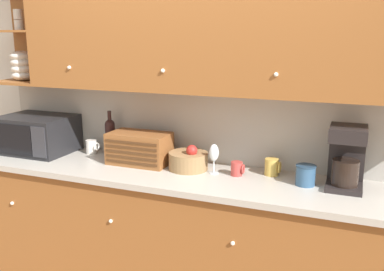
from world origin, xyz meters
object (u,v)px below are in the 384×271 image
(mug_patterned_third, at_px, (272,167))
(mug_blue_second, at_px, (237,169))
(coffee_maker, at_px, (347,156))
(wine_bottle, at_px, (110,135))
(fruit_basket, at_px, (188,160))
(wine_glass, at_px, (214,154))
(bread_box, at_px, (140,148))
(microwave, at_px, (37,134))
(mug, at_px, (92,147))
(storage_canister, at_px, (306,175))

(mug_patterned_third, bearing_deg, mug_blue_second, -156.62)
(mug_patterned_third, distance_m, coffee_maker, 0.47)
(wine_bottle, bearing_deg, fruit_basket, -9.50)
(mug_blue_second, height_order, mug_patterned_third, mug_patterned_third)
(coffee_maker, bearing_deg, wine_glass, -176.86)
(fruit_basket, bearing_deg, wine_glass, -6.92)
(bread_box, height_order, fruit_basket, bread_box)
(microwave, distance_m, mug_blue_second, 1.61)
(mug, height_order, wine_bottle, wine_bottle)
(wine_glass, bearing_deg, wine_bottle, 171.06)
(microwave, relative_size, storage_canister, 4.36)
(mug, xyz_separation_m, coffee_maker, (1.84, -0.07, 0.14))
(wine_bottle, height_order, coffee_maker, coffee_maker)
(wine_glass, bearing_deg, microwave, 179.54)
(wine_glass, xyz_separation_m, mug_patterned_third, (0.36, 0.11, -0.08))
(microwave, relative_size, wine_bottle, 1.60)
(mug, distance_m, storage_canister, 1.62)
(wine_glass, height_order, storage_canister, wine_glass)
(coffee_maker, bearing_deg, mug_blue_second, -177.67)
(storage_canister, xyz_separation_m, coffee_maker, (0.22, 0.05, 0.13))
(wine_glass, height_order, mug_patterned_third, wine_glass)
(wine_bottle, height_order, storage_canister, wine_bottle)
(wine_glass, xyz_separation_m, coffee_maker, (0.81, 0.04, 0.06))
(microwave, distance_m, coffee_maker, 2.27)
(mug_blue_second, bearing_deg, wine_bottle, 173.36)
(mug_patterned_third, bearing_deg, wine_bottle, 178.67)
(microwave, relative_size, mug_blue_second, 5.98)
(mug, relative_size, mug_blue_second, 1.16)
(microwave, xyz_separation_m, bread_box, (0.89, 0.01, -0.03))
(mug, bearing_deg, mug_patterned_third, -0.25)
(wine_bottle, distance_m, storage_canister, 1.47)
(microwave, relative_size, mug_patterned_third, 4.98)
(microwave, bearing_deg, fruit_basket, 0.51)
(fruit_basket, distance_m, mug_patterned_third, 0.56)
(mug, relative_size, wine_bottle, 0.31)
(wine_bottle, distance_m, fruit_basket, 0.70)
(wine_bottle, xyz_separation_m, wine_glass, (0.87, -0.14, -0.02))
(wine_bottle, bearing_deg, mug, -171.76)
(bread_box, distance_m, mug_patterned_third, 0.93)
(fruit_basket, relative_size, mug_patterned_third, 2.43)
(storage_canister, bearing_deg, wine_bottle, 174.43)
(fruit_basket, relative_size, coffee_maker, 0.70)
(mug_blue_second, xyz_separation_m, coffee_maker, (0.66, 0.03, 0.15))
(microwave, distance_m, fruit_basket, 1.27)
(wine_bottle, height_order, fruit_basket, wine_bottle)
(fruit_basket, distance_m, storage_canister, 0.78)
(microwave, relative_size, mug, 5.13)
(mug, bearing_deg, fruit_basket, -6.23)
(storage_canister, bearing_deg, mug_patterned_third, 153.16)
(fruit_basket, xyz_separation_m, wine_glass, (0.19, -0.02, 0.07))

